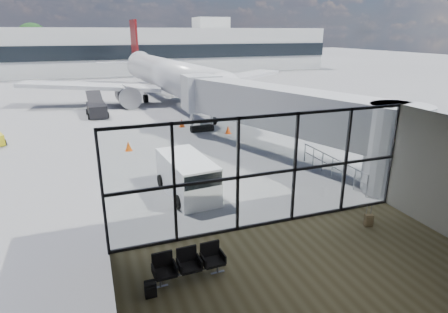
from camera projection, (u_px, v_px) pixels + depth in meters
ground at (135, 89)px, 50.61m from camera, size 220.00×220.00×0.00m
lounge_shell at (348, 219)px, 9.84m from camera, size 12.02×8.01×4.51m
glass_curtain_wall at (267, 172)px, 14.24m from camera, size 12.10×0.12×4.50m
jet_bridge at (289, 114)px, 21.97m from camera, size 8.00×16.50×4.33m
apron_railing at (332, 164)px, 19.66m from camera, size 0.06×5.46×1.11m
far_terminal at (115, 50)px, 68.68m from camera, size 80.00×12.20×11.00m
tree_5 at (33, 40)px, 72.42m from camera, size 6.27×6.27×9.03m
seating_row at (188, 262)px, 11.58m from camera, size 2.27×0.71×1.01m
backpack at (151, 290)px, 10.82m from camera, size 0.34×0.31×0.51m
suitcase at (369, 220)px, 14.76m from camera, size 0.37×0.30×0.88m
airliner at (166, 75)px, 41.70m from camera, size 30.10×34.94×9.00m
service_van at (188, 176)px, 17.47m from camera, size 2.33×4.29×1.80m
belt_loader at (97, 109)px, 33.98m from camera, size 1.92×4.44×2.01m
traffic_cone_a at (128, 146)px, 24.21m from camera, size 0.45×0.45×0.64m
traffic_cone_b at (228, 130)px, 28.30m from camera, size 0.42×0.42×0.60m
traffic_cone_c at (182, 123)px, 30.27m from camera, size 0.46×0.46×0.65m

